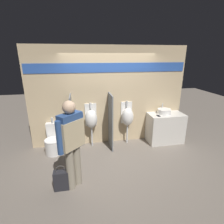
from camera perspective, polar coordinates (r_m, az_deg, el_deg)
The scene contains 12 objects.
ground_plane at distance 4.79m, azimuth 0.38°, elevation -12.67°, with size 16.00×16.00×0.00m, color #70665B.
display_wall at distance 4.82m, azimuth -0.94°, elevation 5.11°, with size 4.30×0.07×2.70m.
sink_counter at distance 5.34m, azimuth 16.94°, elevation -4.98°, with size 1.00×0.56×0.85m.
sink_basin at distance 5.19m, azimuth 16.66°, elevation 0.24°, with size 0.38×0.38×0.27m.
cell_phone at distance 4.96m, azimuth 14.88°, elevation -1.19°, with size 0.07×0.14×0.01m.
divider_near_counter at distance 4.63m, azimuth -12.93°, elevation -3.88°, with size 0.03×0.60×1.50m.
divider_mid at distance 4.69m, azimuth -0.45°, elevation -3.12°, with size 0.03×0.60×1.50m.
urinal_near_counter at distance 4.76m, azimuth -6.81°, elevation -2.26°, with size 0.33×0.31×1.23m.
urinal_far at distance 4.92m, azimuth 5.07°, elevation -1.51°, with size 0.33×0.31×1.23m.
toilet at distance 4.86m, azimuth -18.61°, elevation -9.30°, with size 0.42×0.59×0.89m.
person_in_vest at distance 3.26m, azimuth -13.10°, elevation -8.76°, with size 0.48×0.47×1.72m.
shopping_bag at distance 3.67m, azimuth -16.20°, elevation -20.54°, with size 0.28×0.15×0.51m.
Camera 1 is at (-0.79, -4.03, 2.45)m, focal length 28.00 mm.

